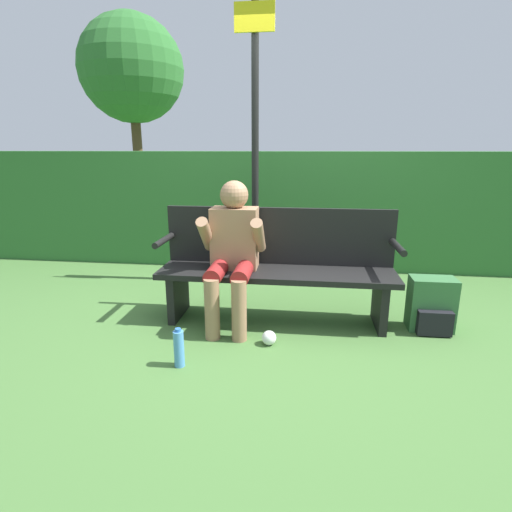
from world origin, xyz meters
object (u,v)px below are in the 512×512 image
Objects in this scene: tree at (132,70)px; signpost at (255,134)px; parked_car at (460,176)px; backpack at (431,306)px; person_seated at (233,247)px; water_bottle at (179,348)px; park_bench at (277,265)px.

signpost is at bearing -55.54° from tree.
parked_car is at bearing 59.86° from signpost.
person_seated is at bearing -178.29° from backpack.
tree reaches higher than person_seated.
signpost reaches higher than person_seated.
person_seated is 1.59m from backpack.
tree is at bearing 114.50° from water_bottle.
person_seated is at bearing -136.63° from parked_car.
parked_car is at bearing 63.64° from park_bench.
park_bench is at bearing 175.98° from backpack.
water_bottle is at bearing -156.35° from backpack.
water_bottle is at bearing -107.14° from person_seated.
water_bottle is 2.22m from signpost.
tree is (-4.64, 5.55, 2.72)m from backpack.
backpack is at bearing -4.02° from park_bench.
signpost is at bearing 108.37° from park_bench.
parked_car reaches higher than water_bottle.
parked_car is at bearing 69.96° from backpack.
signpost reaches higher than parked_car.
person_seated is at bearing -159.02° from park_bench.
park_bench is at bearing -57.80° from tree.
water_bottle is at bearing -135.94° from parked_car.
water_bottle is 11.50m from parked_car.
person_seated reaches higher than water_bottle.
water_bottle is at bearing -65.50° from tree.
water_bottle is (-0.22, -0.72, -0.50)m from person_seated.
signpost is at bearing 87.25° from person_seated.
tree is (-8.09, -3.92, 2.34)m from parked_car.
park_bench is 1.39m from signpost.
signpost reaches higher than backpack.
person_seated is 6.80m from tree.
backpack is 10.09m from parked_car.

